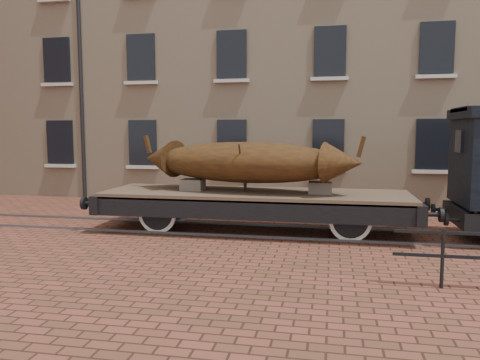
# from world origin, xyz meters

# --- Properties ---
(ground) EXTENTS (90.00, 90.00, 0.00)m
(ground) POSITION_xyz_m (0.00, 0.00, 0.00)
(ground) COLOR #523020
(warehouse_cream) EXTENTS (40.00, 10.19, 14.00)m
(warehouse_cream) POSITION_xyz_m (3.00, 9.99, 7.00)
(warehouse_cream) COLOR #CEB18D
(warehouse_cream) RESTS_ON ground
(rail_track) EXTENTS (30.00, 1.52, 0.06)m
(rail_track) POSITION_xyz_m (0.00, 0.00, 0.03)
(rail_track) COLOR #59595E
(rail_track) RESTS_ON ground
(flatcar_wagon) EXTENTS (8.94, 2.43, 1.35)m
(flatcar_wagon) POSITION_xyz_m (-0.82, -0.00, 0.84)
(flatcar_wagon) COLOR #483223
(flatcar_wagon) RESTS_ON ground
(iron_boat) EXTENTS (6.05, 2.52, 1.48)m
(iron_boat) POSITION_xyz_m (-1.07, -0.00, 1.83)
(iron_boat) COLOR #4E2B0D
(iron_boat) RESTS_ON flatcar_wagon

